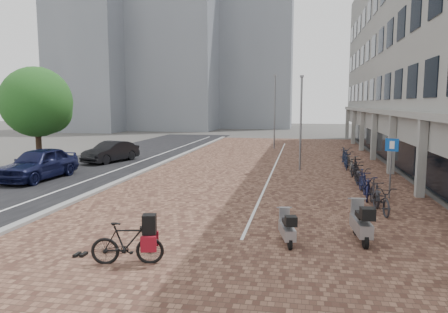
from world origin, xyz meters
TOP-DOWN VIEW (x-y plane):
  - ground at (0.00, 0.00)m, footprint 140.00×140.00m
  - plaza_brick at (2.00, 12.00)m, footprint 14.50×42.00m
  - street_asphalt at (-9.00, 12.00)m, footprint 8.00×50.00m
  - curb at (-5.10, 12.00)m, footprint 0.35×42.00m
  - lane_line at (-7.00, 12.00)m, footprint 0.12×44.00m
  - parking_line at (2.20, 12.00)m, footprint 0.10×30.00m
  - office_building at (12.97, 16.00)m, footprint 8.40×40.00m
  - bg_towers at (-14.34, 48.94)m, footprint 33.00×23.00m
  - car_navy at (-9.63, 4.86)m, footprint 2.20×5.00m
  - car_dark at (-8.88, 11.71)m, footprint 2.67×4.51m
  - hero_bike at (-0.31, -5.28)m, footprint 1.86×0.89m
  - shoes at (-1.74, -5.04)m, footprint 0.37×0.31m
  - scooter_front at (3.50, -3.02)m, footprint 0.72×1.48m
  - scooter_back at (5.58, -2.44)m, footprint 0.68×1.76m
  - parking_sign at (7.50, 3.49)m, footprint 0.50×0.26m
  - lamp_near at (3.77, 10.37)m, footprint 0.12×0.12m
  - lamp_far at (1.47, 22.08)m, footprint 0.12×0.12m
  - street_tree at (-11.92, 8.52)m, footprint 4.25×4.25m
  - bike_row at (6.67, 7.90)m, footprint 1.20×15.83m

SIDE VIEW (x-z plane):
  - ground at x=0.00m, z-range 0.00..0.00m
  - street_asphalt at x=-9.00m, z-range -0.01..0.02m
  - plaza_brick at x=2.00m, z-range -0.01..0.03m
  - lane_line at x=-7.00m, z-range 0.02..0.02m
  - parking_line at x=2.20m, z-range 0.03..0.04m
  - shoes at x=-1.74m, z-range 0.00..0.09m
  - curb at x=-5.10m, z-range 0.00..0.14m
  - scooter_front at x=3.50m, z-range 0.00..0.97m
  - bike_row at x=6.67m, z-range 0.00..1.05m
  - hero_bike at x=-0.31m, z-range -0.07..1.20m
  - scooter_back at x=5.58m, z-range 0.00..1.18m
  - car_dark at x=-8.88m, z-range 0.00..1.41m
  - car_navy at x=-9.63m, z-range 0.00..1.67m
  - parking_sign at x=7.50m, z-range 0.44..2.98m
  - lamp_near at x=3.77m, z-range 0.00..5.52m
  - lamp_far at x=1.47m, z-range 0.00..6.37m
  - street_tree at x=-11.92m, z-range 0.84..7.01m
  - office_building at x=12.97m, z-range 0.94..15.94m
  - bg_towers at x=-14.34m, z-range -2.04..29.96m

